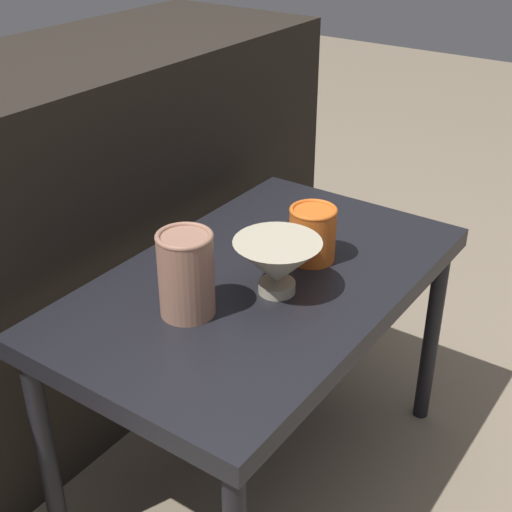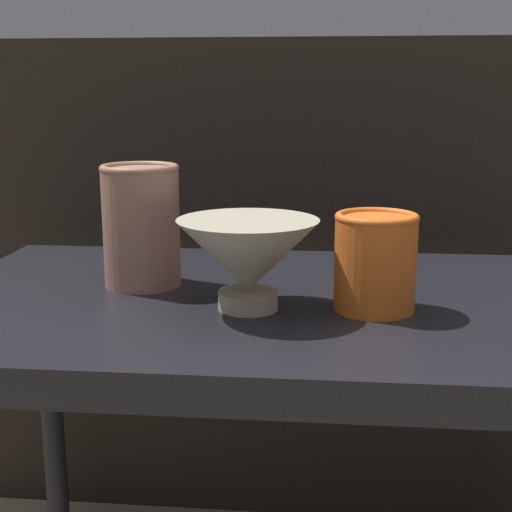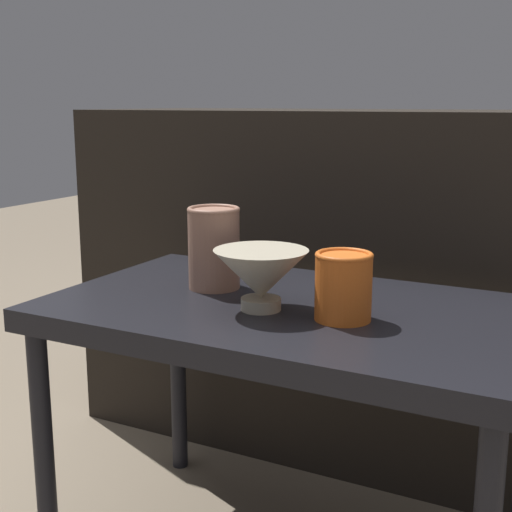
{
  "view_description": "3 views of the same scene",
  "coord_description": "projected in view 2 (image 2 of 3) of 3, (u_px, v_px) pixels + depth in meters",
  "views": [
    {
      "loc": [
        -0.96,
        -0.66,
        1.2
      ],
      "look_at": [
        -0.06,
        -0.03,
        0.59
      ],
      "focal_mm": 50.0,
      "sensor_mm": 36.0,
      "label": 1
    },
    {
      "loc": [
        0.06,
        -0.82,
        0.75
      ],
      "look_at": [
        -0.02,
        -0.05,
        0.57
      ],
      "focal_mm": 50.0,
      "sensor_mm": 36.0,
      "label": 2
    },
    {
      "loc": [
        0.5,
        -1.08,
        0.85
      ],
      "look_at": [
        -0.05,
        -0.03,
        0.59
      ],
      "focal_mm": 50.0,
      "sensor_mm": 36.0,
      "label": 3
    }
  ],
  "objects": [
    {
      "name": "bowl",
      "position": [
        248.0,
        258.0,
        0.8
      ],
      "size": [
        0.16,
        0.16,
        0.1
      ],
      "color": "#B2A88E",
      "rests_on": "table"
    },
    {
      "name": "vase_colorful_right",
      "position": [
        375.0,
        260.0,
        0.79
      ],
      "size": [
        0.09,
        0.09,
        0.11
      ],
      "color": "orange",
      "rests_on": "table"
    },
    {
      "name": "table",
      "position": [
        276.0,
        337.0,
        0.87
      ],
      "size": [
        0.83,
        0.5,
        0.51
      ],
      "color": "black",
      "rests_on": "ground_plane"
    },
    {
      "name": "couch_backdrop",
      "position": [
        295.0,
        259.0,
        1.44
      ],
      "size": [
        1.51,
        0.5,
        0.83
      ],
      "color": "black",
      "rests_on": "ground_plane"
    },
    {
      "name": "vase_textured_left",
      "position": [
        141.0,
        224.0,
        0.89
      ],
      "size": [
        0.1,
        0.1,
        0.15
      ],
      "color": "#996B56",
      "rests_on": "table"
    }
  ]
}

